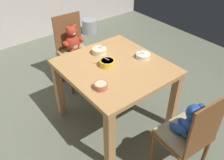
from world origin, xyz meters
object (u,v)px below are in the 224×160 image
(dining_table, at_px, (115,76))
(porridge_bowl_yellow_center, at_px, (107,63))
(metal_pail, at_px, (90,26))
(teddy_chair_near_front, at_px, (189,130))
(porridge_bowl_cream_far_center, at_px, (100,51))
(teddy_chair_far_center, at_px, (74,47))
(porridge_bowl_terracotta_near_left, at_px, (101,86))
(porridge_bowl_white_near_right, at_px, (143,56))

(dining_table, relative_size, porridge_bowl_yellow_center, 6.78)
(metal_pail, bearing_deg, porridge_bowl_yellow_center, -118.96)
(teddy_chair_near_front, distance_m, porridge_bowl_yellow_center, 0.98)
(teddy_chair_near_front, relative_size, porridge_bowl_cream_far_center, 6.02)
(teddy_chair_far_center, xyz_separation_m, porridge_bowl_terracotta_near_left, (-0.37, -1.12, 0.21))
(teddy_chair_near_front, xyz_separation_m, metal_pail, (1.06, 3.06, -0.42))
(teddy_chair_near_front, bearing_deg, porridge_bowl_yellow_center, 11.07)
(teddy_chair_far_center, distance_m, porridge_bowl_terracotta_near_left, 1.20)
(teddy_chair_far_center, relative_size, porridge_bowl_yellow_center, 6.18)
(porridge_bowl_terracotta_near_left, height_order, porridge_bowl_yellow_center, porridge_bowl_yellow_center)
(porridge_bowl_white_near_right, bearing_deg, teddy_chair_far_center, 106.38)
(porridge_bowl_terracotta_near_left, distance_m, porridge_bowl_yellow_center, 0.37)
(dining_table, distance_m, teddy_chair_near_front, 0.91)
(porridge_bowl_white_near_right, relative_size, porridge_bowl_yellow_center, 1.05)
(porridge_bowl_yellow_center, bearing_deg, metal_pail, 61.04)
(teddy_chair_far_center, height_order, teddy_chair_near_front, teddy_chair_far_center)
(porridge_bowl_terracotta_near_left, bearing_deg, porridge_bowl_yellow_center, 43.91)
(metal_pail, bearing_deg, teddy_chair_near_front, -109.08)
(dining_table, bearing_deg, porridge_bowl_terracotta_near_left, -147.47)
(porridge_bowl_white_near_right, bearing_deg, teddy_chair_near_front, -108.57)
(teddy_chair_near_front, distance_m, porridge_bowl_white_near_right, 0.92)
(porridge_bowl_yellow_center, height_order, metal_pail, porridge_bowl_yellow_center)
(porridge_bowl_cream_far_center, height_order, metal_pail, porridge_bowl_cream_far_center)
(teddy_chair_far_center, xyz_separation_m, metal_pail, (1.06, 1.24, -0.42))
(porridge_bowl_cream_far_center, relative_size, porridge_bowl_yellow_center, 1.02)
(dining_table, relative_size, porridge_bowl_cream_far_center, 6.64)
(teddy_chair_far_center, height_order, porridge_bowl_terracotta_near_left, teddy_chair_far_center)
(teddy_chair_far_center, distance_m, porridge_bowl_cream_far_center, 0.65)
(porridge_bowl_terracotta_near_left, bearing_deg, dining_table, 32.53)
(porridge_bowl_cream_far_center, bearing_deg, porridge_bowl_white_near_right, -48.93)
(porridge_bowl_white_near_right, xyz_separation_m, porridge_bowl_yellow_center, (-0.39, 0.11, 0.01))
(teddy_chair_far_center, distance_m, teddy_chair_near_front, 1.81)
(porridge_bowl_cream_far_center, relative_size, porridge_bowl_white_near_right, 0.97)
(teddy_chair_near_front, bearing_deg, porridge_bowl_white_near_right, -13.90)
(porridge_bowl_white_near_right, xyz_separation_m, metal_pail, (0.77, 2.21, -0.63))
(porridge_bowl_terracotta_near_left, bearing_deg, teddy_chair_far_center, 71.52)
(porridge_bowl_yellow_center, bearing_deg, dining_table, -37.58)
(dining_table, xyz_separation_m, teddy_chair_near_front, (0.05, -0.91, -0.07))
(dining_table, bearing_deg, teddy_chair_far_center, 87.12)
(teddy_chair_near_front, bearing_deg, teddy_chair_far_center, 4.66)
(porridge_bowl_yellow_center, bearing_deg, porridge_bowl_white_near_right, -15.20)
(porridge_bowl_white_near_right, distance_m, porridge_bowl_yellow_center, 0.41)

